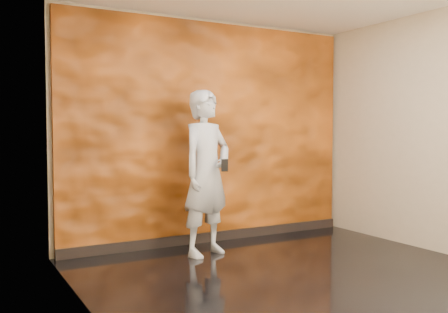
{
  "coord_description": "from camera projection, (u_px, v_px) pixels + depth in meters",
  "views": [
    {
      "loc": [
        -2.93,
        -3.63,
        1.41
      ],
      "look_at": [
        -0.35,
        1.03,
        1.13
      ],
      "focal_mm": 40.0,
      "sensor_mm": 36.0,
      "label": 1
    }
  ],
  "objects": [
    {
      "name": "room",
      "position": [
        311.0,
        131.0,
        4.59
      ],
      "size": [
        4.02,
        4.02,
        2.81
      ],
      "color": "black",
      "rests_on": "ground"
    },
    {
      "name": "man",
      "position": [
        207.0,
        173.0,
        5.62
      ],
      "size": [
        0.79,
        0.65,
        1.86
      ],
      "primitive_type": "imported",
      "rotation": [
        0.0,
        0.0,
        0.34
      ],
      "color": "#A0A6B1",
      "rests_on": "ground"
    },
    {
      "name": "baseboard",
      "position": [
        214.0,
        236.0,
        6.34
      ],
      "size": [
        3.9,
        0.04,
        0.12
      ],
      "primitive_type": "cube",
      "color": "black",
      "rests_on": "ground"
    },
    {
      "name": "feature_wall",
      "position": [
        213.0,
        133.0,
        6.31
      ],
      "size": [
        3.9,
        0.06,
        2.75
      ],
      "primitive_type": "cube",
      "color": "orange",
      "rests_on": "ground"
    },
    {
      "name": "phone",
      "position": [
        225.0,
        165.0,
        5.41
      ],
      "size": [
        0.07,
        0.04,
        0.14
      ],
      "primitive_type": "cube",
      "rotation": [
        0.0,
        0.0,
        -0.36
      ],
      "color": "black",
      "rests_on": "man"
    }
  ]
}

